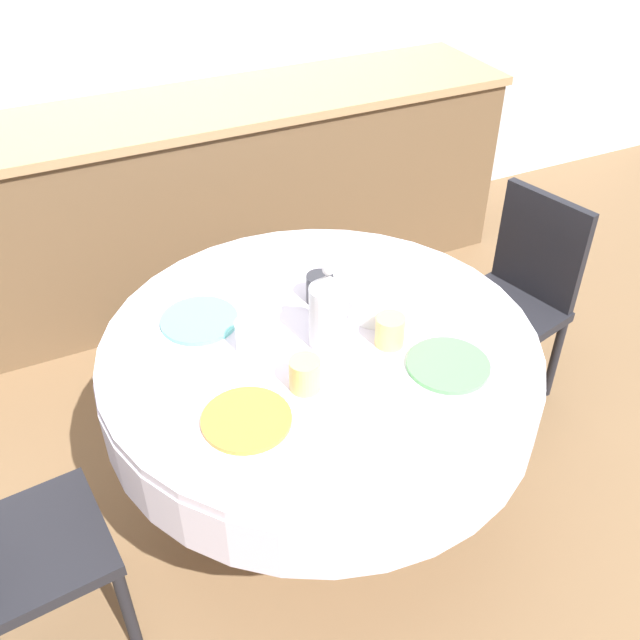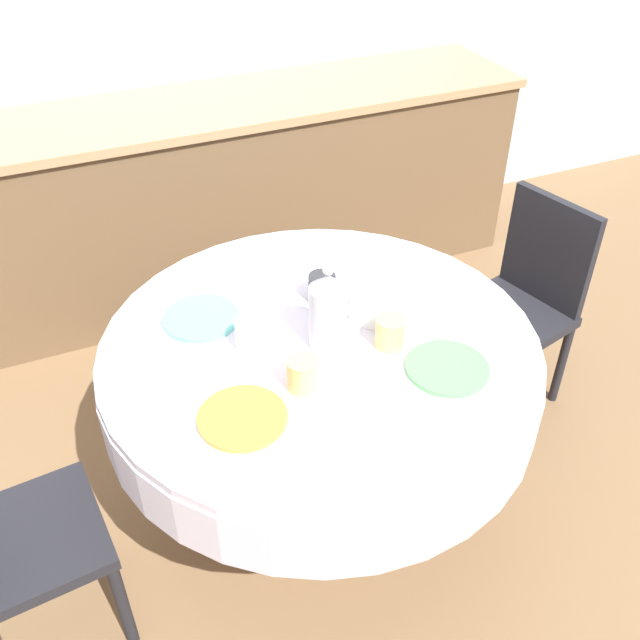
# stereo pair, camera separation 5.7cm
# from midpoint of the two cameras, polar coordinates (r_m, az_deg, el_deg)

# --- Properties ---
(ground_plane) EXTENTS (12.00, 12.00, 0.00)m
(ground_plane) POSITION_cam_midpoint_polar(r_m,az_deg,el_deg) (2.68, -0.62, -14.28)
(ground_plane) COLOR brown
(wall_back) EXTENTS (7.00, 0.05, 2.60)m
(wall_back) POSITION_cam_midpoint_polar(r_m,az_deg,el_deg) (3.54, -14.86, 23.24)
(wall_back) COLOR silver
(wall_back) RESTS_ON ground_plane
(kitchen_counter) EXTENTS (3.24, 0.64, 0.94)m
(kitchen_counter) POSITION_cam_midpoint_polar(r_m,az_deg,el_deg) (3.52, -11.44, 9.09)
(kitchen_counter) COLOR brown
(kitchen_counter) RESTS_ON ground_plane
(dining_table) EXTENTS (1.34, 1.34, 0.76)m
(dining_table) POSITION_cam_midpoint_polar(r_m,az_deg,el_deg) (2.22, -0.73, -4.17)
(dining_table) COLOR tan
(dining_table) RESTS_ON ground_plane
(chair_left) EXTENTS (0.49, 0.49, 0.87)m
(chair_left) POSITION_cam_midpoint_polar(r_m,az_deg,el_deg) (2.92, 14.89, 2.16)
(chair_left) COLOR black
(chair_left) RESTS_ON ground_plane
(plate_near_left) EXTENTS (0.24, 0.24, 0.01)m
(plate_near_left) POSITION_cam_midpoint_polar(r_m,az_deg,el_deg) (1.90, -6.76, -7.92)
(plate_near_left) COLOR orange
(plate_near_left) RESTS_ON dining_table
(cup_near_left) EXTENTS (0.09, 0.09, 0.10)m
(cup_near_left) POSITION_cam_midpoint_polar(r_m,az_deg,el_deg) (1.96, -2.04, -4.38)
(cup_near_left) COLOR #DBB766
(cup_near_left) RESTS_ON dining_table
(plate_near_right) EXTENTS (0.24, 0.24, 0.01)m
(plate_near_right) POSITION_cam_midpoint_polar(r_m,az_deg,el_deg) (2.08, 9.45, -3.57)
(plate_near_right) COLOR #5BA85B
(plate_near_right) RESTS_ON dining_table
(cup_near_right) EXTENTS (0.09, 0.09, 0.10)m
(cup_near_right) POSITION_cam_midpoint_polar(r_m,az_deg,el_deg) (2.11, 4.86, -0.89)
(cup_near_right) COLOR #DBB766
(cup_near_right) RESTS_ON dining_table
(plate_far_left) EXTENTS (0.24, 0.24, 0.01)m
(plate_far_left) POSITION_cam_midpoint_polar(r_m,az_deg,el_deg) (2.25, -10.34, -0.03)
(plate_far_left) COLOR #60BCB7
(plate_far_left) RESTS_ON dining_table
(cup_far_left) EXTENTS (0.09, 0.09, 0.10)m
(cup_far_left) POSITION_cam_midpoint_polar(r_m,az_deg,el_deg) (2.10, -6.37, -1.26)
(cup_far_left) COLOR white
(cup_far_left) RESTS_ON dining_table
(plate_far_right) EXTENTS (0.24, 0.24, 0.01)m
(plate_far_right) POSITION_cam_midpoint_polar(r_m,az_deg,el_deg) (2.43, 2.73, 3.79)
(plate_far_right) COLOR white
(plate_far_right) RESTS_ON dining_table
(cup_far_right) EXTENTS (0.09, 0.09, 0.10)m
(cup_far_right) POSITION_cam_midpoint_polar(r_m,az_deg,el_deg) (2.28, -0.73, 2.54)
(cup_far_right) COLOR #28282D
(cup_far_right) RESTS_ON dining_table
(coffee_carafe) EXTENTS (0.11, 0.11, 0.28)m
(coffee_carafe) POSITION_cam_midpoint_polar(r_m,az_deg,el_deg) (2.06, -0.16, 0.74)
(coffee_carafe) COLOR #B2B2B7
(coffee_carafe) RESTS_ON dining_table
(fruit_bowl) EXTENTS (0.22, 0.22, 0.07)m
(fruit_bowl) POSITION_cam_midpoint_polar(r_m,az_deg,el_deg) (2.25, 4.04, 1.54)
(fruit_bowl) COLOR silver
(fruit_bowl) RESTS_ON dining_table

